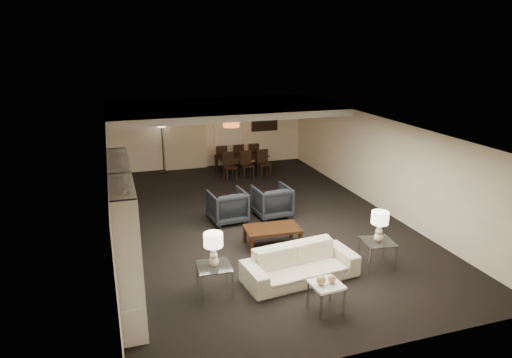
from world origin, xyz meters
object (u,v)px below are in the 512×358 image
object	(u,v)px
armchair_right	(272,201)
side_table_right	(377,254)
sofa	(300,264)
chair_fr	(253,155)
vase_amber	(124,215)
armchair_left	(227,206)
floor_lamp	(163,146)
television	(125,219)
table_lamp_left	(214,250)
side_table_left	(214,280)
marble_table	(326,297)
floor_speaker	(127,210)
table_lamp_right	(379,227)
coffee_table	(272,237)
chair_nm	(247,165)
pendant_light	(231,123)
chair_fm	(237,156)
dining_table	(242,164)
vase_blue	(128,255)
chair_nl	(230,166)
chair_fl	(221,157)
chair_nr	(264,164)

from	to	relation	value
armchair_right	side_table_right	distance (m)	3.48
sofa	chair_fr	world-z (taller)	chair_fr
side_table_right	vase_amber	bearing A→B (deg)	177.38
armchair_left	floor_lamp	xyz separation A→B (m)	(-1.00, 5.04, 0.52)
chair_fr	television	bearing A→B (deg)	59.87
table_lamp_left	floor_lamp	bearing A→B (deg)	89.30
side_table_left	side_table_right	size ratio (longest dim) A/B	1.00
marble_table	television	size ratio (longest dim) A/B	0.44
floor_speaker	table_lamp_right	bearing A→B (deg)	-40.78
coffee_table	chair_nm	size ratio (longest dim) A/B	1.36
pendant_light	chair_fm	xyz separation A→B (m)	(0.57, 1.42, -1.47)
television	chair_fr	distance (m)	8.20
armchair_right	sofa	bearing A→B (deg)	75.81
floor_speaker	dining_table	world-z (taller)	floor_speaker
table_lamp_right	television	bearing A→B (deg)	163.17
table_lamp_right	marble_table	distance (m)	2.12
vase_amber	floor_speaker	size ratio (longest dim) A/B	0.15
floor_speaker	dining_table	size ratio (longest dim) A/B	0.71
sofa	vase_amber	bearing A→B (deg)	169.33
armchair_right	chair_fm	distance (m)	4.84
vase_blue	sofa	bearing A→B (deg)	5.45
chair_fm	floor_lamp	xyz separation A→B (m)	(-2.60, 0.22, 0.49)
dining_table	chair_fm	distance (m)	0.67
floor_speaker	chair_fm	bearing A→B (deg)	43.68
side_table_left	marble_table	bearing A→B (deg)	-32.91
chair_nm	chair_fm	world-z (taller)	same
pendant_light	television	distance (m)	6.39
vase_blue	floor_lamp	bearing A→B (deg)	79.65
television	vase_blue	xyz separation A→B (m)	(-0.03, -1.77, 0.07)
floor_lamp	chair_fr	bearing A→B (deg)	-3.94
chair_nl	chair_fr	world-z (taller)	same
vase_blue	armchair_left	bearing A→B (deg)	54.43
armchair_left	chair_fm	world-z (taller)	chair_fm
vase_blue	chair_nl	distance (m)	8.00
dining_table	floor_lamp	size ratio (longest dim) A/B	0.92
floor_speaker	chair_fr	size ratio (longest dim) A/B	1.35
side_table_right	chair_nl	bearing A→B (deg)	100.80
chair_nm	chair_fm	xyz separation A→B (m)	(0.00, 1.30, 0.00)
side_table_left	vase_blue	bearing A→B (deg)	-168.41
sofa	armchair_left	distance (m)	3.36
chair_fl	table_lamp_left	bearing A→B (deg)	76.26
sofa	chair_nl	distance (m)	6.83
dining_table	chair_fl	xyz separation A→B (m)	(-0.60, 0.65, 0.15)
side_table_left	table_lamp_right	size ratio (longest dim) A/B	0.97
side_table_right	marble_table	size ratio (longest dim) A/B	1.20
chair_nr	pendant_light	bearing A→B (deg)	-176.76
sofa	floor_lamp	bearing A→B (deg)	94.19
chair_nr	television	bearing A→B (deg)	-134.38
marble_table	chair_fr	world-z (taller)	chair_fr
chair_fr	table_lamp_left	bearing A→B (deg)	73.26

